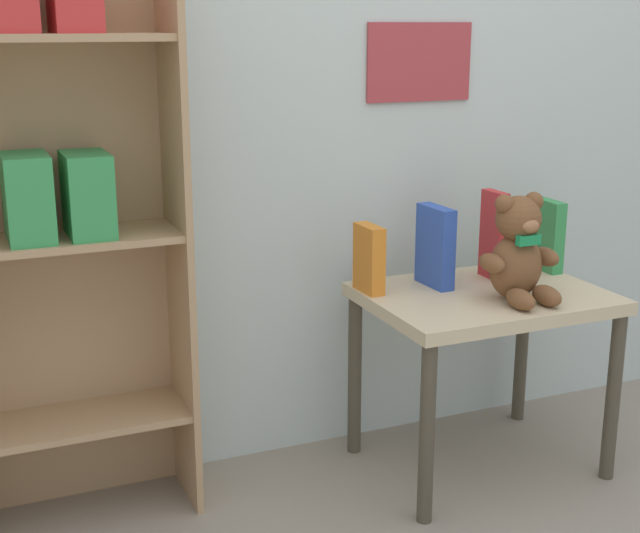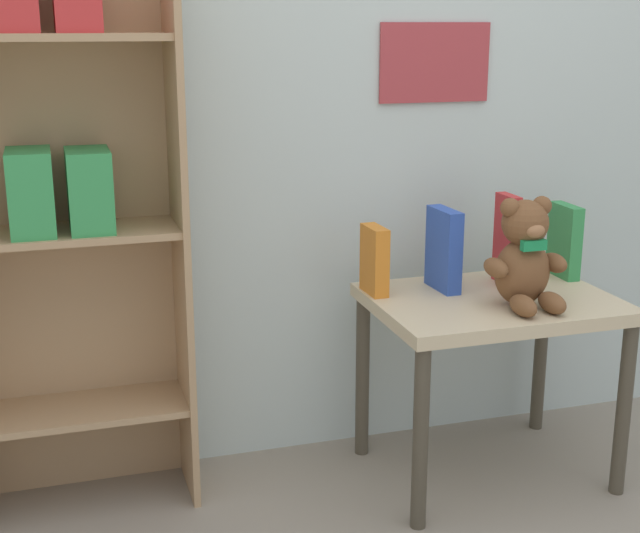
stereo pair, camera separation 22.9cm
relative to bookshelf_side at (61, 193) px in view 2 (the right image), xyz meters
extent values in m
cube|color=silver|center=(0.85, 0.14, 0.42)|extent=(4.80, 0.06, 2.50)
cube|color=#A8383D|center=(1.05, 0.11, 0.30)|extent=(0.33, 0.01, 0.22)
cube|color=tan|center=(0.29, -0.03, -0.10)|extent=(0.02, 0.25, 1.48)
cube|color=tan|center=(0.00, 0.08, -0.10)|extent=(0.59, 0.02, 1.48)
cube|color=tan|center=(0.00, -0.03, -0.57)|extent=(0.55, 0.23, 0.02)
cube|color=tan|center=(0.00, -0.03, -0.10)|extent=(0.55, 0.23, 0.02)
cube|color=tan|center=(0.00, -0.03, 0.38)|extent=(0.55, 0.23, 0.02)
cube|color=#33934C|center=(-0.07, -0.05, 0.01)|extent=(0.10, 0.18, 0.20)
cube|color=#33934C|center=(0.07, -0.05, 0.01)|extent=(0.10, 0.18, 0.20)
cube|color=beige|center=(1.10, -0.20, -0.33)|extent=(0.65, 0.49, 0.04)
cylinder|color=#494233|center=(0.81, -0.41, -0.59)|extent=(0.04, 0.04, 0.49)
cylinder|color=#494233|center=(1.39, -0.41, -0.59)|extent=(0.04, 0.04, 0.49)
cylinder|color=#494233|center=(0.81, 0.01, -0.59)|extent=(0.04, 0.04, 0.49)
cylinder|color=#494233|center=(1.39, 0.01, -0.59)|extent=(0.04, 0.04, 0.49)
ellipsoid|color=brown|center=(1.14, -0.28, -0.22)|extent=(0.15, 0.12, 0.18)
sphere|color=brown|center=(1.14, -0.28, -0.09)|extent=(0.12, 0.12, 0.12)
sphere|color=brown|center=(1.09, -0.28, -0.05)|extent=(0.05, 0.05, 0.05)
sphere|color=brown|center=(1.18, -0.28, -0.05)|extent=(0.05, 0.05, 0.05)
ellipsoid|color=#9B6842|center=(1.14, -0.33, -0.10)|extent=(0.05, 0.04, 0.04)
ellipsoid|color=brown|center=(1.05, -0.30, -0.20)|extent=(0.05, 0.10, 0.05)
ellipsoid|color=brown|center=(1.22, -0.30, -0.20)|extent=(0.05, 0.10, 0.05)
ellipsoid|color=brown|center=(1.10, -0.37, -0.28)|extent=(0.05, 0.11, 0.05)
ellipsoid|color=brown|center=(1.18, -0.37, -0.28)|extent=(0.05, 0.11, 0.05)
cube|color=#198E4C|center=(1.14, -0.33, -0.14)|extent=(0.07, 0.02, 0.03)
cube|color=orange|center=(0.81, -0.07, -0.22)|extent=(0.05, 0.12, 0.19)
cube|color=#2D51B7|center=(1.00, -0.09, -0.20)|extent=(0.05, 0.14, 0.23)
cube|color=red|center=(1.20, -0.09, -0.18)|extent=(0.03, 0.10, 0.26)
cube|color=#33934C|center=(1.39, -0.07, -0.20)|extent=(0.04, 0.13, 0.21)
camera|label=1|loc=(-0.24, -2.19, 0.41)|focal=50.00mm
camera|label=2|loc=(-0.03, -2.27, 0.41)|focal=50.00mm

